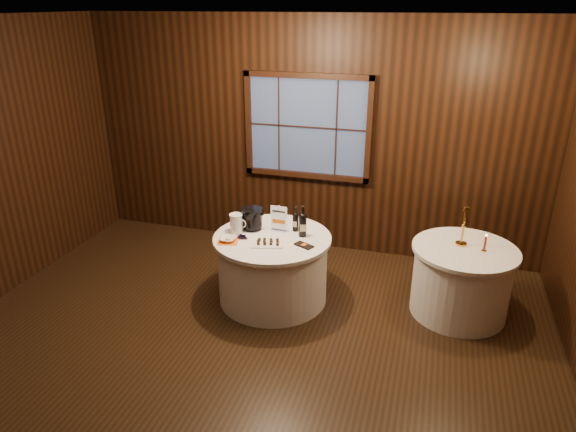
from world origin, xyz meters
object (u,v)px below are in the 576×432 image
(port_bottle_left, at_px, (296,221))
(red_candle, at_px, (485,245))
(grape_bunch, at_px, (243,236))
(cracker_bowl, at_px, (228,239))
(side_table, at_px, (461,280))
(port_bottle_right, at_px, (303,223))
(chocolate_box, at_px, (304,245))
(glass_pitcher, at_px, (236,223))
(chocolate_plate, at_px, (268,243))
(brass_candlestick, at_px, (463,231))
(ice_bucket, at_px, (252,218))
(sign_stand, at_px, (279,222))
(main_table, at_px, (273,268))

(port_bottle_left, relative_size, red_candle, 1.47)
(grape_bunch, xyz_separation_m, cracker_bowl, (-0.12, -0.11, 0.00))
(side_table, relative_size, port_bottle_right, 3.10)
(chocolate_box, height_order, glass_pitcher, glass_pitcher)
(grape_bunch, bearing_deg, glass_pitcher, 132.01)
(side_table, xyz_separation_m, port_bottle_left, (-1.80, -0.08, 0.50))
(port_bottle_left, height_order, chocolate_plate, port_bottle_left)
(chocolate_plate, distance_m, brass_candlestick, 2.02)
(chocolate_box, bearing_deg, chocolate_plate, -143.34)
(port_bottle_left, distance_m, red_candle, 1.98)
(port_bottle_left, relative_size, brass_candlestick, 0.66)
(grape_bunch, bearing_deg, chocolate_box, 0.18)
(ice_bucket, height_order, grape_bunch, ice_bucket)
(chocolate_plate, bearing_deg, sign_stand, 88.30)
(chocolate_plate, bearing_deg, ice_bucket, 131.46)
(port_bottle_right, distance_m, chocolate_box, 0.29)
(sign_stand, distance_m, red_candle, 2.15)
(port_bottle_left, distance_m, glass_pitcher, 0.65)
(red_candle, bearing_deg, chocolate_plate, -167.58)
(chocolate_plate, relative_size, chocolate_box, 1.90)
(chocolate_plate, bearing_deg, chocolate_box, 11.14)
(cracker_bowl, bearing_deg, side_table, 12.69)
(port_bottle_left, bearing_deg, glass_pitcher, -157.73)
(sign_stand, bearing_deg, glass_pitcher, -157.17)
(ice_bucket, bearing_deg, main_table, -25.25)
(port_bottle_right, height_order, brass_candlestick, brass_candlestick)
(side_table, bearing_deg, port_bottle_right, -173.57)
(port_bottle_right, distance_m, brass_candlestick, 1.67)
(sign_stand, distance_m, glass_pitcher, 0.47)
(main_table, bearing_deg, sign_stand, 80.77)
(main_table, distance_m, side_table, 2.02)
(grape_bunch, height_order, red_candle, red_candle)
(sign_stand, relative_size, chocolate_plate, 0.81)
(chocolate_plate, height_order, brass_candlestick, brass_candlestick)
(port_bottle_right, xyz_separation_m, cracker_bowl, (-0.72, -0.35, -0.13))
(grape_bunch, distance_m, red_candle, 2.50)
(glass_pitcher, xyz_separation_m, cracker_bowl, (0.00, -0.25, -0.08))
(main_table, bearing_deg, cracker_bowl, -149.49)
(port_bottle_left, height_order, brass_candlestick, brass_candlestick)
(red_candle, bearing_deg, sign_stand, -177.06)
(port_bottle_left, relative_size, cracker_bowl, 1.72)
(main_table, height_order, cracker_bowl, cracker_bowl)
(port_bottle_left, bearing_deg, ice_bucket, -166.08)
(chocolate_plate, height_order, glass_pitcher, glass_pitcher)
(grape_bunch, relative_size, brass_candlestick, 0.44)
(ice_bucket, bearing_deg, chocolate_plate, -48.54)
(red_candle, bearing_deg, ice_bucket, -176.61)
(grape_bunch, bearing_deg, brass_candlestick, 12.53)
(side_table, relative_size, port_bottle_left, 3.84)
(main_table, distance_m, ice_bucket, 0.60)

